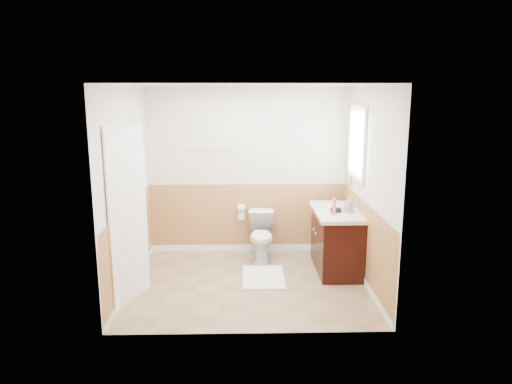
{
  "coord_description": "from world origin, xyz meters",
  "views": [
    {
      "loc": [
        -0.04,
        -5.75,
        2.43
      ],
      "look_at": [
        0.1,
        0.25,
        1.15
      ],
      "focal_mm": 33.3,
      "sensor_mm": 36.0,
      "label": 1
    }
  ],
  "objects_px": {
    "vanity_cabinet": "(336,242)",
    "soap_dispenser": "(349,205)",
    "toilet": "(262,236)",
    "bath_mat": "(263,277)",
    "lotion_bottle": "(334,207)"
  },
  "relations": [
    {
      "from": "toilet",
      "to": "soap_dispenser",
      "type": "xyz_separation_m",
      "value": [
        1.14,
        -0.56,
        0.61
      ]
    },
    {
      "from": "vanity_cabinet",
      "to": "lotion_bottle",
      "type": "distance_m",
      "value": 0.62
    },
    {
      "from": "toilet",
      "to": "bath_mat",
      "type": "xyz_separation_m",
      "value": [
        0.0,
        -0.72,
        -0.34
      ]
    },
    {
      "from": "toilet",
      "to": "soap_dispenser",
      "type": "distance_m",
      "value": 1.4
    },
    {
      "from": "toilet",
      "to": "lotion_bottle",
      "type": "relative_size",
      "value": 3.15
    },
    {
      "from": "toilet",
      "to": "soap_dispenser",
      "type": "relative_size",
      "value": 3.33
    },
    {
      "from": "bath_mat",
      "to": "vanity_cabinet",
      "type": "xyz_separation_m",
      "value": [
        1.02,
        0.29,
        0.39
      ]
    },
    {
      "from": "vanity_cabinet",
      "to": "soap_dispenser",
      "type": "relative_size",
      "value": 5.29
    },
    {
      "from": "toilet",
      "to": "bath_mat",
      "type": "distance_m",
      "value": 0.8
    },
    {
      "from": "bath_mat",
      "to": "soap_dispenser",
      "type": "bearing_deg",
      "value": 8.28
    },
    {
      "from": "soap_dispenser",
      "to": "lotion_bottle",
      "type": "bearing_deg",
      "value": -148.03
    },
    {
      "from": "toilet",
      "to": "bath_mat",
      "type": "height_order",
      "value": "toilet"
    },
    {
      "from": "bath_mat",
      "to": "toilet",
      "type": "bearing_deg",
      "value": 90.0
    },
    {
      "from": "bath_mat",
      "to": "lotion_bottle",
      "type": "height_order",
      "value": "lotion_bottle"
    },
    {
      "from": "toilet",
      "to": "vanity_cabinet",
      "type": "distance_m",
      "value": 1.11
    }
  ]
}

